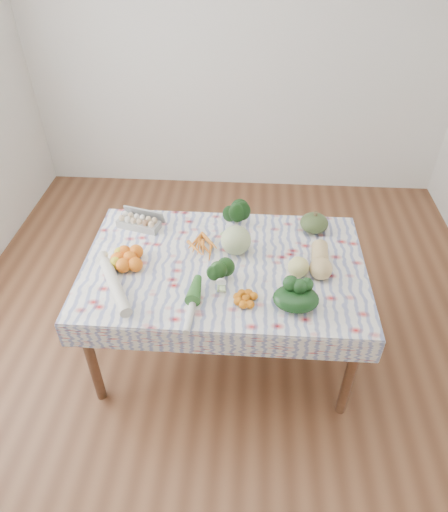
{
  "coord_description": "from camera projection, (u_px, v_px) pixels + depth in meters",
  "views": [
    {
      "loc": [
        0.14,
        -2.04,
        2.5
      ],
      "look_at": [
        0.0,
        0.0,
        0.82
      ],
      "focal_mm": 32.0,
      "sensor_mm": 36.0,
      "label": 1
    }
  ],
  "objects": [
    {
      "name": "ground",
      "position": [
        224.0,
        347.0,
        3.17
      ],
      "size": [
        4.5,
        4.5,
        0.0
      ],
      "primitive_type": "plane",
      "color": "brown",
      "rests_on": "ground"
    },
    {
      "name": "dining_table",
      "position": [
        224.0,
        274.0,
        2.74
      ],
      "size": [
        1.6,
        1.0,
        0.75
      ],
      "color": "brown",
      "rests_on": "ground"
    },
    {
      "name": "cabbage",
      "position": [
        236.0,
        240.0,
        2.71
      ],
      "size": [
        0.2,
        0.2,
        0.18
      ],
      "primitive_type": "sphere",
      "rotation": [
        0.0,
        0.0,
        0.13
      ],
      "color": "#A7B67A",
      "rests_on": "tablecloth"
    },
    {
      "name": "broccoli",
      "position": [
        221.0,
        275.0,
        2.53
      ],
      "size": [
        0.14,
        0.14,
        0.1
      ],
      "primitive_type": "ellipsoid",
      "rotation": [
        0.0,
        0.0,
        0.05
      ],
      "color": "#1E491A",
      "rests_on": "tablecloth"
    },
    {
      "name": "kabocha_squash",
      "position": [
        314.0,
        223.0,
        2.91
      ],
      "size": [
        0.21,
        0.21,
        0.12
      ],
      "primitive_type": "ellipsoid",
      "rotation": [
        0.0,
        0.0,
        0.19
      ],
      "color": "#42552A",
      "rests_on": "tablecloth"
    },
    {
      "name": "daikon",
      "position": [
        115.0,
        286.0,
        2.49
      ],
      "size": [
        0.28,
        0.44,
        0.07
      ],
      "primitive_type": "cylinder",
      "rotation": [
        1.57,
        0.0,
        0.5
      ],
      "color": "beige",
      "rests_on": "tablecloth"
    },
    {
      "name": "wall_back",
      "position": [
        241.0,
        43.0,
        4.01
      ],
      "size": [
        4.0,
        0.04,
        2.8
      ],
      "primitive_type": "cube",
      "color": "white",
      "rests_on": "ground"
    },
    {
      "name": "egg_carton",
      "position": [
        139.0,
        223.0,
        2.94
      ],
      "size": [
        0.3,
        0.18,
        0.07
      ],
      "primitive_type": "cube",
      "rotation": [
        0.0,
        0.0,
        -0.26
      ],
      "color": "#9E9E99",
      "rests_on": "tablecloth"
    },
    {
      "name": "mandarin_cluster",
      "position": [
        246.0,
        298.0,
        2.43
      ],
      "size": [
        0.2,
        0.2,
        0.05
      ],
      "primitive_type": "cube",
      "rotation": [
        0.0,
        0.0,
        -0.27
      ],
      "color": "#D16A0F",
      "rests_on": "tablecloth"
    },
    {
      "name": "tablecloth",
      "position": [
        224.0,
        264.0,
        2.69
      ],
      "size": [
        1.66,
        1.06,
        0.01
      ],
      "primitive_type": "cube",
      "color": "white",
      "rests_on": "dining_table"
    },
    {
      "name": "carrot_bunch",
      "position": [
        203.0,
        246.0,
        2.79
      ],
      "size": [
        0.2,
        0.18,
        0.03
      ],
      "primitive_type": "cube",
      "rotation": [
        0.0,
        0.0,
        0.05
      ],
      "color": "orange",
      "rests_on": "tablecloth"
    },
    {
      "name": "butternut_squash",
      "position": [
        321.0,
        259.0,
        2.62
      ],
      "size": [
        0.15,
        0.29,
        0.13
      ],
      "primitive_type": "ellipsoid",
      "rotation": [
        0.0,
        0.0,
        -0.07
      ],
      "color": "tan",
      "rests_on": "tablecloth"
    },
    {
      "name": "orange_cluster",
      "position": [
        130.0,
        258.0,
        2.65
      ],
      "size": [
        0.32,
        0.32,
        0.09
      ],
      "primitive_type": "cube",
      "rotation": [
        0.0,
        0.0,
        0.18
      ],
      "color": "orange",
      "rests_on": "tablecloth"
    },
    {
      "name": "spinach_bag",
      "position": [
        296.0,
        299.0,
        2.38
      ],
      "size": [
        0.25,
        0.2,
        0.11
      ],
      "primitive_type": "ellipsoid",
      "rotation": [
        0.0,
        0.0,
        0.02
      ],
      "color": "black",
      "rests_on": "tablecloth"
    },
    {
      "name": "grapefruit",
      "position": [
        298.0,
        267.0,
        2.57
      ],
      "size": [
        0.12,
        0.12,
        0.12
      ],
      "primitive_type": "sphere",
      "rotation": [
        0.0,
        0.0,
        0.01
      ],
      "color": "#DDD479",
      "rests_on": "tablecloth"
    },
    {
      "name": "kale_bunch",
      "position": [
        234.0,
        218.0,
        2.91
      ],
      "size": [
        0.23,
        0.22,
        0.16
      ],
      "primitive_type": "ellipsoid",
      "rotation": [
        0.0,
        0.0,
        -0.38
      ],
      "color": "black",
      "rests_on": "tablecloth"
    },
    {
      "name": "leek",
      "position": [
        192.0,
        305.0,
        2.39
      ],
      "size": [
        0.06,
        0.38,
        0.04
      ],
      "primitive_type": "cylinder",
      "rotation": [
        1.57,
        0.0,
        -0.05
      ],
      "color": "silver",
      "rests_on": "tablecloth"
    }
  ]
}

